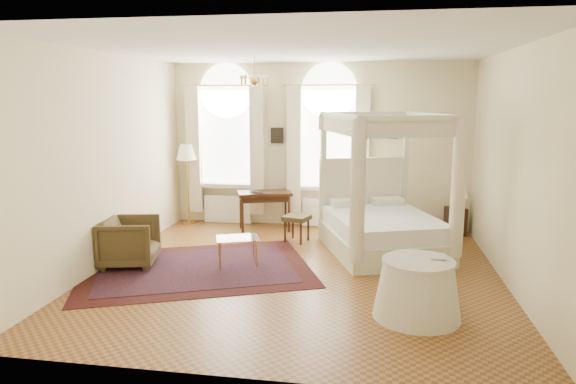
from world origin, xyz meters
name	(u,v)px	position (x,y,z in m)	size (l,w,h in m)	color
ground	(297,273)	(0.00, 0.00, 0.00)	(6.00, 6.00, 0.00)	brown
room_walls	(297,142)	(0.00, 0.00, 1.98)	(6.00, 6.00, 6.00)	beige
window_left	(226,153)	(-1.90, 2.87, 1.49)	(1.62, 0.27, 3.29)	silver
window_right	(328,155)	(0.20, 2.87, 1.49)	(1.62, 0.27, 3.29)	silver
chandelier	(254,80)	(-0.90, 1.20, 2.91)	(0.51, 0.45, 0.50)	gold
wall_pictures	(323,134)	(0.09, 2.97, 1.89)	(2.54, 0.03, 0.39)	black
canopy_bed	(383,222)	(1.29, 1.28, 0.54)	(2.39, 2.63, 2.36)	beige
nightstand	(455,221)	(2.70, 2.70, 0.26)	(0.37, 0.34, 0.53)	#361B0E
nightstand_lamp	(460,193)	(2.74, 2.69, 0.83)	(0.31, 0.31, 0.45)	gold
writing_desk	(265,197)	(-1.00, 2.42, 0.67)	(1.16, 0.85, 0.78)	#361B0E
laptop	(259,192)	(-1.09, 2.29, 0.79)	(0.33, 0.21, 0.03)	black
stool	(297,220)	(-0.26, 1.72, 0.41)	(0.53, 0.53, 0.49)	#40351B
armchair	(130,242)	(-2.65, -0.06, 0.38)	(0.82, 0.84, 0.77)	#42351C
coffee_table	(237,240)	(-0.99, 0.25, 0.40)	(0.77, 0.65, 0.44)	silver
floor_lamp	(186,156)	(-2.70, 2.70, 1.42)	(0.43, 0.43, 1.67)	gold
oriental_rug	(197,268)	(-1.57, -0.05, 0.01)	(4.13, 3.59, 0.01)	#3C110E
side_table	(417,289)	(1.66, -1.31, 0.35)	(1.05, 1.05, 0.72)	beige
book	(430,256)	(1.80, -1.17, 0.73)	(0.18, 0.25, 0.02)	black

